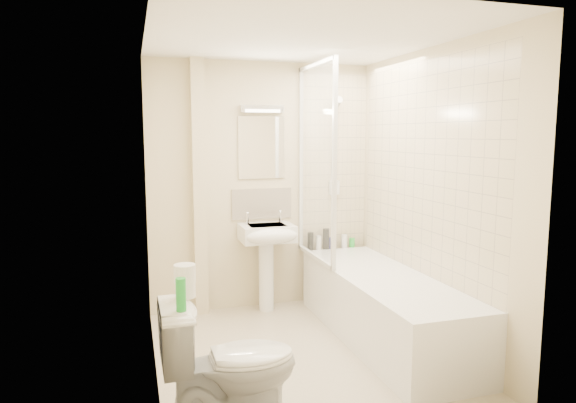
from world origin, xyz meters
name	(u,v)px	position (x,y,z in m)	size (l,w,h in m)	color
floor	(302,354)	(0.00, 0.00, 0.00)	(2.50, 2.50, 0.00)	beige
wall_back	(262,186)	(0.00, 1.25, 1.20)	(2.20, 0.02, 2.40)	beige
wall_left	(151,209)	(-1.10, 0.00, 1.20)	(0.02, 2.50, 2.40)	beige
wall_right	(430,197)	(1.10, 0.00, 1.20)	(0.02, 2.50, 2.40)	beige
ceiling	(303,38)	(0.00, 0.00, 2.40)	(2.20, 2.50, 0.02)	white
tile_back	(333,162)	(0.75, 1.24, 1.42)	(0.70, 0.01, 1.75)	beige
tile_right	(424,169)	(1.09, 0.09, 1.42)	(0.01, 2.10, 1.75)	beige
pipe_boxing	(199,189)	(-0.62, 1.19, 1.20)	(0.12, 0.12, 2.40)	beige
splashback	(262,204)	(0.00, 1.24, 1.03)	(0.60, 0.01, 0.30)	beige
mirror	(262,148)	(0.00, 1.24, 1.58)	(0.46, 0.01, 0.60)	white
strip_light	(262,109)	(0.00, 1.22, 1.95)	(0.42, 0.07, 0.07)	silver
bathtub	(384,306)	(0.75, 0.09, 0.29)	(0.70, 2.10, 0.55)	white
shower_screen	(316,163)	(0.40, 0.80, 1.45)	(0.04, 0.92, 1.80)	white
shower_fixture	(335,151)	(0.75, 1.19, 1.55)	(0.10, 0.16, 0.99)	white
pedestal_sink	(268,243)	(0.00, 1.01, 0.68)	(0.50, 0.47, 0.97)	white
bottle_black_a	(311,241)	(0.48, 1.16, 0.64)	(0.06, 0.06, 0.18)	black
bottle_white_a	(319,243)	(0.57, 1.16, 0.62)	(0.06, 0.06, 0.14)	white
bottle_black_b	(326,239)	(0.65, 1.16, 0.65)	(0.06, 0.06, 0.21)	black
bottle_blue	(331,243)	(0.70, 1.16, 0.61)	(0.06, 0.06, 0.11)	navy
bottle_white_b	(344,241)	(0.85, 1.16, 0.62)	(0.06, 0.06, 0.14)	white
bottle_green	(352,243)	(0.94, 1.16, 0.60)	(0.06, 0.06, 0.09)	green
toilet	(230,365)	(-0.72, -0.85, 0.39)	(0.77, 0.44, 0.79)	white
toilet_roll_lower	(185,289)	(-0.95, -0.75, 0.83)	(0.11, 0.11, 0.09)	white
toilet_roll_upper	(185,274)	(-0.95, -0.76, 0.93)	(0.12, 0.12, 0.10)	white
green_bottle	(181,295)	(-0.99, -0.98, 0.88)	(0.05, 0.05, 0.18)	green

